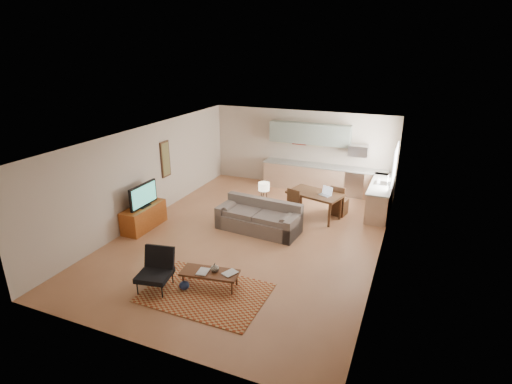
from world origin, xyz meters
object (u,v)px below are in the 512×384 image
at_px(armchair, 154,271).
at_px(console_table, 264,210).
at_px(coffee_table, 210,279).
at_px(dining_table, 315,205).
at_px(tv_credenza, 144,217).
at_px(sofa, 258,217).

bearing_deg(armchair, console_table, 68.25).
height_order(coffee_table, armchair, armchair).
distance_m(coffee_table, console_table, 3.59).
bearing_deg(armchair, dining_table, 56.14).
relative_size(coffee_table, console_table, 1.85).
relative_size(armchair, tv_credenza, 0.61).
distance_m(coffee_table, dining_table, 4.51).
height_order(sofa, tv_credenza, sofa).
height_order(tv_credenza, console_table, console_table).
height_order(armchair, dining_table, armchair).
bearing_deg(tv_credenza, dining_table, 31.07).
bearing_deg(dining_table, coffee_table, -88.27).
height_order(sofa, armchair, armchair).
bearing_deg(console_table, tv_credenza, -140.32).
xyz_separation_m(armchair, tv_credenza, (-2.10, 2.38, -0.11)).
xyz_separation_m(sofa, coffee_table, (0.11, -2.92, -0.23)).
xyz_separation_m(sofa, armchair, (-0.89, -3.44, 0.02)).
xyz_separation_m(coffee_table, armchair, (-1.00, -0.52, 0.25)).
relative_size(sofa, console_table, 3.59).
height_order(sofa, console_table, sofa).
xyz_separation_m(armchair, dining_table, (2.07, 4.89, -0.04)).
bearing_deg(console_table, coffee_table, -77.75).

